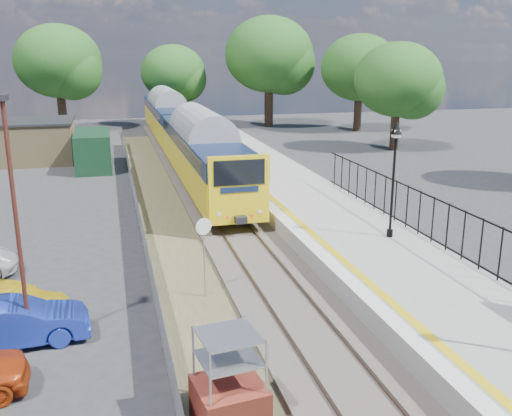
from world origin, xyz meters
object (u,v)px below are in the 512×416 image
object	(u,v)px
carpark_lamp	(15,211)
car_blue	(15,323)
brick_plinth	(229,384)
car_yellow	(12,301)
victorian_lamp_north	(395,152)
speed_sign	(204,244)
train	(181,129)

from	to	relation	value
carpark_lamp	car_blue	size ratio (longest dim) A/B	1.74
brick_plinth	car_blue	world-z (taller)	brick_plinth
carpark_lamp	car_yellow	distance (m)	4.16
carpark_lamp	car_yellow	size ratio (longest dim) A/B	1.86
victorian_lamp_north	brick_plinth	world-z (taller)	victorian_lamp_north
victorian_lamp_north	car_yellow	world-z (taller)	victorian_lamp_north
victorian_lamp_north	car_yellow	xyz separation A→B (m)	(-13.85, -1.93, -3.75)
speed_sign	car_yellow	world-z (taller)	speed_sign
speed_sign	brick_plinth	bearing A→B (deg)	-114.58
victorian_lamp_north	train	xyz separation A→B (m)	(-5.30, 24.17, -1.96)
brick_plinth	speed_sign	world-z (taller)	speed_sign
car_blue	victorian_lamp_north	bearing A→B (deg)	-79.68
brick_plinth	speed_sign	size ratio (longest dim) A/B	0.82
victorian_lamp_north	car_yellow	bearing A→B (deg)	-172.06
victorian_lamp_north	car_yellow	distance (m)	14.48
speed_sign	car_yellow	distance (m)	6.21
victorian_lamp_north	train	size ratio (longest dim) A/B	0.11
train	speed_sign	xyz separation A→B (m)	(-2.50, -26.23, -0.42)
train	car_blue	bearing A→B (deg)	-106.28
train	brick_plinth	distance (m)	33.35
train	speed_sign	size ratio (longest dim) A/B	14.46
speed_sign	carpark_lamp	world-z (taller)	carpark_lamp
victorian_lamp_north	brick_plinth	bearing A→B (deg)	-133.04
carpark_lamp	car_blue	world-z (taller)	carpark_lamp
speed_sign	car_yellow	bearing A→B (deg)	159.28
train	carpark_lamp	distance (m)	29.41
train	car_yellow	world-z (taller)	train
train	brick_plinth	world-z (taller)	train
victorian_lamp_north	train	world-z (taller)	victorian_lamp_north
brick_plinth	car_blue	distance (m)	7.26
carpark_lamp	victorian_lamp_north	bearing A→B (deg)	17.54
victorian_lamp_north	car_yellow	size ratio (longest dim) A/B	1.23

